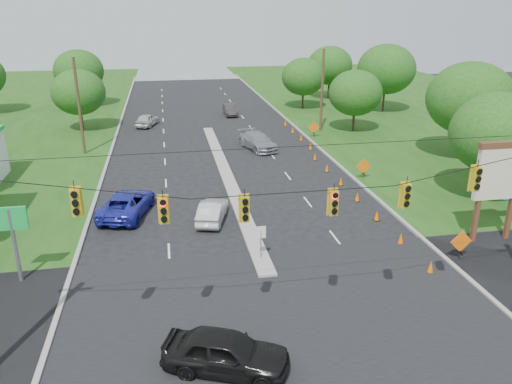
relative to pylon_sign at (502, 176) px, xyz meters
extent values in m
plane|color=black|center=(-14.31, -6.20, -4.00)|extent=(160.00, 160.00, 0.00)
cube|color=black|center=(-14.31, -6.20, -4.00)|extent=(160.00, 14.00, 0.02)
cube|color=gray|center=(-24.41, 23.80, -4.00)|extent=(0.25, 110.00, 0.16)
cube|color=gray|center=(-4.21, 23.80, -4.00)|extent=(0.25, 110.00, 0.16)
cube|color=gray|center=(-14.31, 14.80, -4.00)|extent=(1.00, 34.00, 0.18)
cylinder|color=gray|center=(-14.31, -0.20, -3.10)|extent=(0.06, 0.06, 1.80)
cube|color=white|center=(-14.31, -0.20, -2.30)|extent=(0.55, 0.04, 0.70)
cylinder|color=black|center=(-14.31, -7.20, 3.00)|extent=(24.00, 0.04, 0.04)
cube|color=yellow|center=(-22.31, -7.20, 2.75)|extent=(0.34, 0.24, 1.00)
cube|color=yellow|center=(-19.31, -7.20, 2.22)|extent=(0.34, 0.24, 1.00)
cube|color=yellow|center=(-16.31, -7.20, 2.05)|extent=(0.34, 0.24, 1.00)
cube|color=yellow|center=(-12.81, -7.20, 2.05)|extent=(0.34, 0.24, 1.00)
cube|color=yellow|center=(-9.81, -7.20, 2.14)|extent=(0.34, 0.24, 1.00)
cube|color=yellow|center=(-6.81, -7.20, 2.66)|extent=(0.34, 0.24, 1.00)
cylinder|color=#422D1C|center=(-26.81, 23.80, 0.50)|extent=(0.28, 0.28, 9.00)
cylinder|color=#422D1C|center=(-1.81, 28.80, 0.50)|extent=(0.28, 0.28, 9.00)
cylinder|color=gray|center=(-26.81, -0.20, -2.00)|extent=(0.20, 0.20, 4.00)
cube|color=green|center=(-26.81, -0.20, -0.50)|extent=(1.60, 0.15, 1.20)
cube|color=#59331E|center=(-1.41, -0.20, -1.80)|extent=(0.25, 0.25, 4.40)
cube|color=#59331E|center=(0.79, -0.20, -1.80)|extent=(0.25, 0.25, 4.40)
cube|color=beige|center=(-0.31, -0.20, 0.30)|extent=(3.00, 0.35, 3.20)
cube|color=#59331E|center=(-0.31, -0.20, 1.95)|extent=(3.20, 0.40, 0.35)
cone|color=#FF6700|center=(-5.77, -3.20, -3.65)|extent=(0.32, 0.32, 0.70)
cone|color=#FF6700|center=(-5.77, 0.30, -3.65)|extent=(0.32, 0.32, 0.70)
cone|color=#FF6700|center=(-5.77, 3.80, -3.65)|extent=(0.32, 0.32, 0.70)
cone|color=#FF6700|center=(-5.77, 7.30, -3.65)|extent=(0.32, 0.32, 0.70)
cone|color=#FF6700|center=(-5.77, 10.80, -3.65)|extent=(0.32, 0.32, 0.70)
cone|color=#FF6700|center=(-5.77, 14.30, -3.65)|extent=(0.32, 0.32, 0.70)
cone|color=#FF6700|center=(-5.77, 17.80, -3.65)|extent=(0.32, 0.32, 0.70)
cone|color=#FF6700|center=(-5.17, 21.30, -3.65)|extent=(0.32, 0.32, 0.70)
cone|color=#FF6700|center=(-5.17, 24.80, -3.65)|extent=(0.32, 0.32, 0.70)
cone|color=#FF6700|center=(-5.17, 28.30, -3.65)|extent=(0.32, 0.32, 0.70)
cone|color=#FF6700|center=(-5.17, 31.80, -3.65)|extent=(0.32, 0.32, 0.70)
cube|color=black|center=(-3.51, -2.20, -3.45)|extent=(0.06, 0.58, 0.26)
cube|color=black|center=(-3.51, -2.20, -3.45)|extent=(0.06, 0.58, 0.26)
cube|color=orange|center=(-3.51, -2.20, -2.85)|extent=(1.27, 0.05, 1.27)
cube|color=black|center=(-3.51, 11.80, -3.45)|extent=(0.06, 0.58, 0.26)
cube|color=black|center=(-3.51, 11.80, -3.45)|extent=(0.06, 0.58, 0.26)
cube|color=orange|center=(-3.51, 11.80, -2.85)|extent=(1.27, 0.05, 1.27)
cube|color=black|center=(-3.51, 25.80, -3.45)|extent=(0.06, 0.58, 0.26)
cube|color=black|center=(-3.51, 25.80, -3.45)|extent=(0.06, 0.58, 0.26)
cube|color=orange|center=(-3.51, 25.80, -2.85)|extent=(1.27, 0.05, 1.27)
cylinder|color=black|center=(-28.31, 33.80, -2.74)|extent=(0.28, 0.28, 2.52)
ellipsoid|color=#194C14|center=(-28.31, 33.80, 0.34)|extent=(5.88, 5.88, 5.04)
cylinder|color=black|center=(-30.31, 48.80, -2.56)|extent=(0.28, 0.28, 2.88)
ellipsoid|color=#194C14|center=(-30.31, 48.80, 0.96)|extent=(6.72, 6.72, 5.76)
cylinder|color=black|center=(3.69, 5.80, -2.56)|extent=(0.28, 0.28, 2.88)
ellipsoid|color=#194C14|center=(3.69, 5.80, 0.96)|extent=(6.72, 6.72, 5.76)
cylinder|color=black|center=(7.69, 15.80, -2.38)|extent=(0.28, 0.28, 3.24)
ellipsoid|color=#194C14|center=(7.69, 15.80, 1.58)|extent=(7.56, 7.56, 6.48)
cylinder|color=black|center=(1.69, 27.80, -2.74)|extent=(0.28, 0.28, 2.52)
ellipsoid|color=#194C14|center=(1.69, 27.80, 0.34)|extent=(5.88, 5.88, 5.04)
cylinder|color=black|center=(9.69, 37.80, -2.38)|extent=(0.28, 0.28, 3.24)
ellipsoid|color=#194C14|center=(9.69, 37.80, 1.58)|extent=(7.56, 7.56, 6.48)
cylinder|color=black|center=(5.69, 48.80, -2.56)|extent=(0.28, 0.28, 2.88)
ellipsoid|color=#194C14|center=(5.69, 48.80, 0.96)|extent=(6.72, 6.72, 5.76)
cylinder|color=black|center=(-0.31, 41.80, -2.74)|extent=(0.28, 0.28, 2.52)
ellipsoid|color=#194C14|center=(-0.31, 41.80, 0.34)|extent=(5.88, 5.88, 5.04)
imported|color=black|center=(-17.32, -8.72, -3.17)|extent=(5.27, 3.64, 1.67)
imported|color=#B2B2B2|center=(-16.40, 5.74, -3.30)|extent=(2.55, 4.48, 1.40)
imported|color=#2226A4|center=(-21.94, 7.79, -3.19)|extent=(4.04, 6.30, 1.62)
imported|color=gray|center=(-10.22, 22.55, -3.20)|extent=(3.64, 5.91, 1.60)
imported|color=#BBBBBB|center=(-21.16, 34.79, -3.26)|extent=(3.06, 4.66, 1.47)
imported|color=#312B2B|center=(-10.71, 39.27, -3.31)|extent=(1.52, 4.20, 1.38)
camera|label=1|loc=(-19.04, -24.37, 9.21)|focal=35.00mm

